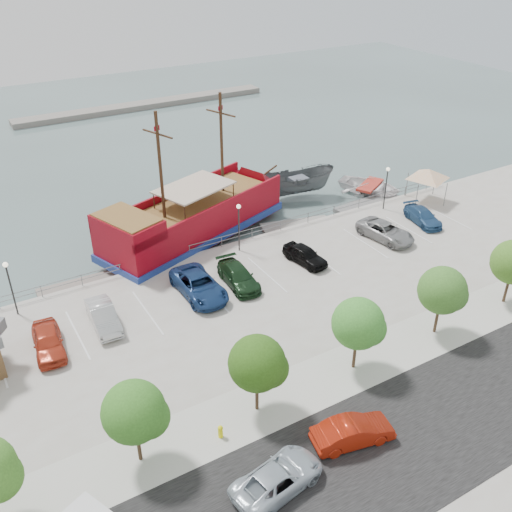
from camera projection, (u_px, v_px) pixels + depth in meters
ground at (280, 297)px, 44.04m from camera, size 160.00×160.00×0.00m
land_slab at (508, 498)px, 28.23m from camera, size 100.00×58.00×1.20m
street at (436, 423)px, 31.63m from camera, size 100.00×8.00×0.04m
sidewalk at (366, 361)px, 36.09m from camera, size 100.00×4.00×0.05m
seawall_railing at (232, 238)px, 49.07m from camera, size 50.00×0.06×1.00m
far_shore at (145, 105)px, 89.11m from camera, size 40.00×3.00×0.80m
pirate_ship at (206, 213)px, 51.74m from camera, size 21.30×12.29×13.23m
patrol_boat at (298, 185)px, 59.31m from camera, size 8.08×4.71×2.94m
speedboat at (370, 189)px, 60.37m from camera, size 7.34×8.08×1.37m
dock_west at (80, 286)px, 45.12m from camera, size 6.55×2.02×0.37m
dock_mid at (296, 225)px, 54.13m from camera, size 6.94×3.49×0.38m
dock_east at (369, 205)px, 58.01m from camera, size 7.83×2.76×0.44m
canopy_tent at (429, 169)px, 55.31m from camera, size 6.14×6.14×3.86m
street_van at (278, 478)px, 27.71m from camera, size 5.25×3.10×1.37m
street_sedan at (353, 432)px, 30.17m from camera, size 4.70×2.43×1.47m
fire_hydrant at (220, 431)px, 30.57m from camera, size 0.29×0.29×0.83m
lamp_post_left at (9, 279)px, 39.01m from camera, size 0.36×0.36×4.28m
lamp_post_mid at (239, 219)px, 46.88m from camera, size 0.36×0.36×4.28m
lamp_post_right at (387, 181)px, 53.88m from camera, size 0.36×0.36×4.28m
tree_b at (137, 413)px, 27.88m from camera, size 3.30×3.20×5.00m
tree_c at (260, 364)px, 30.94m from camera, size 3.30×3.20×5.00m
tree_d at (361, 325)px, 34.01m from camera, size 3.30×3.20×5.00m
tree_e at (445, 291)px, 37.07m from camera, size 3.30×3.20×5.00m
parked_car_a at (48, 341)px, 36.63m from camera, size 2.26×4.69×1.54m
parked_car_b at (103, 317)px, 38.96m from camera, size 1.82×4.65×1.51m
parked_car_c at (199, 285)px, 42.22m from camera, size 2.74×5.85×1.62m
parked_car_d at (238, 276)px, 43.45m from camera, size 2.33×5.06×1.43m
parked_car_e at (305, 255)px, 46.26m from camera, size 2.35×4.40×1.43m
parked_car_g at (385, 231)px, 49.74m from camera, size 3.30×5.66×1.48m
parked_car_h at (423, 216)px, 52.45m from camera, size 2.69×4.83×1.32m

